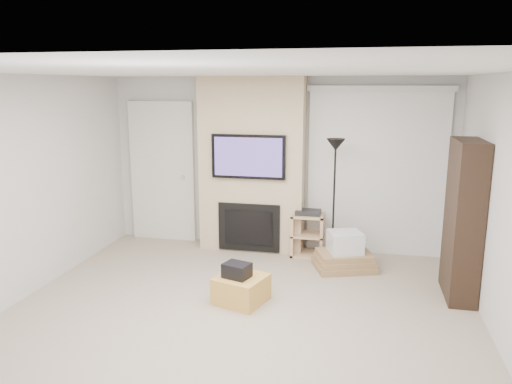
% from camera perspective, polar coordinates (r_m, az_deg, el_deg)
% --- Properties ---
extents(floor, '(5.00, 5.50, 0.00)m').
position_cam_1_polar(floor, '(5.14, -2.94, -15.49)').
color(floor, tan).
rests_on(floor, ground).
extents(ceiling, '(5.00, 5.50, 0.00)m').
position_cam_1_polar(ceiling, '(4.55, -3.29, 13.61)').
color(ceiling, white).
rests_on(ceiling, wall_back).
extents(wall_back, '(5.00, 0.00, 2.50)m').
position_cam_1_polar(wall_back, '(7.33, 2.57, 3.28)').
color(wall_back, silver).
rests_on(wall_back, ground).
extents(wall_front, '(5.00, 0.00, 2.50)m').
position_cam_1_polar(wall_front, '(2.33, -22.14, -18.00)').
color(wall_front, silver).
rests_on(wall_front, ground).
extents(hvac_vent, '(0.35, 0.18, 0.01)m').
position_cam_1_polar(hvac_vent, '(5.25, 3.44, 13.39)').
color(hvac_vent, silver).
rests_on(hvac_vent, ceiling).
extents(ottoman, '(0.63, 0.63, 0.30)m').
position_cam_1_polar(ottoman, '(5.67, -1.70, -11.03)').
color(ottoman, gold).
rests_on(ottoman, floor).
extents(black_bag, '(0.33, 0.29, 0.16)m').
position_cam_1_polar(black_bag, '(5.57, -2.20, -8.93)').
color(black_bag, black).
rests_on(black_bag, ottoman).
extents(fireplace_wall, '(1.50, 0.47, 2.50)m').
position_cam_1_polar(fireplace_wall, '(7.19, -0.47, 3.01)').
color(fireplace_wall, '#D0B790').
rests_on(fireplace_wall, floor).
extents(entry_door, '(1.02, 0.11, 2.14)m').
position_cam_1_polar(entry_door, '(7.83, -10.60, 2.20)').
color(entry_door, silver).
rests_on(entry_door, floor).
extents(vertical_blinds, '(1.98, 0.10, 2.37)m').
position_cam_1_polar(vertical_blinds, '(7.17, 13.60, 2.94)').
color(vertical_blinds, silver).
rests_on(vertical_blinds, floor).
extents(floor_lamp, '(0.25, 0.25, 1.69)m').
position_cam_1_polar(floor_lamp, '(6.72, 9.02, 3.00)').
color(floor_lamp, black).
rests_on(floor_lamp, floor).
extents(av_stand, '(0.45, 0.38, 0.66)m').
position_cam_1_polar(av_stand, '(7.11, 5.95, -4.53)').
color(av_stand, '#D7AE81').
rests_on(av_stand, floor).
extents(box_stack, '(0.90, 0.79, 0.51)m').
position_cam_1_polar(box_stack, '(6.71, 10.09, -7.08)').
color(box_stack, '#9B794F').
rests_on(box_stack, floor).
extents(bookshelf, '(0.30, 0.80, 1.80)m').
position_cam_1_polar(bookshelf, '(6.05, 22.61, -2.99)').
color(bookshelf, black).
rests_on(bookshelf, floor).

